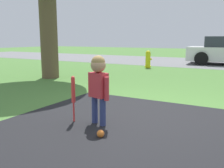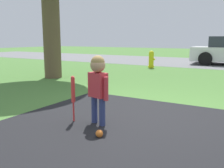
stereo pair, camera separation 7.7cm
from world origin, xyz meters
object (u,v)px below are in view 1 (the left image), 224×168
at_px(child, 98,80).
at_px(baseball_bat, 73,92).
at_px(fire_hydrant, 148,60).
at_px(sports_ball, 101,134).

height_order(child, baseball_bat, child).
xyz_separation_m(child, baseball_bat, (-0.40, -0.09, -0.20)).
bearing_deg(baseball_bat, fire_hydrant, 102.89).
height_order(baseball_bat, fire_hydrant, fire_hydrant).
height_order(child, fire_hydrant, child).
distance_m(child, sports_ball, 0.80).
distance_m(sports_ball, fire_hydrant, 7.99).
bearing_deg(fire_hydrant, sports_ball, -72.81).
height_order(baseball_bat, sports_ball, baseball_bat).
xyz_separation_m(sports_ball, fire_hydrant, (-2.36, 7.62, 0.32)).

